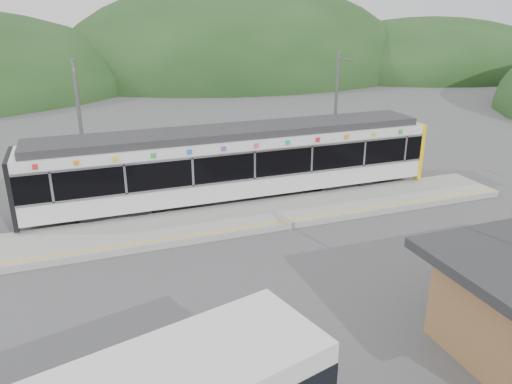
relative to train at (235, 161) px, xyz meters
name	(u,v)px	position (x,y,z in m)	size (l,w,h in m)	color
ground	(280,250)	(-0.05, -6.00, -2.06)	(120.00, 120.00, 0.00)	#4C4C4F
hills	(348,190)	(6.14, -0.71, -2.06)	(146.00, 149.00, 26.00)	#1E3D19
platform	(253,216)	(-0.05, -2.70, -1.91)	(26.00, 3.20, 0.30)	#9E9E99
yellow_line	(263,224)	(-0.05, -4.00, -1.76)	(26.00, 0.10, 0.01)	yellow
train	(235,161)	(0.00, 0.00, 0.00)	(20.44, 3.01, 3.74)	black
catenary_mast_west	(81,130)	(-7.05, 2.56, 1.58)	(0.18, 1.80, 7.00)	slate
catenary_mast_east	(336,111)	(6.95, 2.56, 1.58)	(0.18, 1.80, 7.00)	slate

